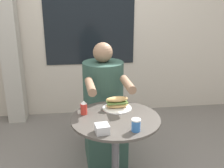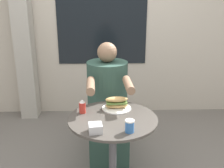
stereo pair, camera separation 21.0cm
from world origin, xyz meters
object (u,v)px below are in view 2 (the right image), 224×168
object	(u,v)px
cafe_table	(113,140)
seated_diner	(108,112)
diner_chair	(107,98)
drink_cup	(130,126)
condiment_bottle	(82,106)
sandwich_on_plate	(117,104)

from	to	relation	value
cafe_table	seated_diner	xyz separation A→B (m)	(-0.03, 0.54, -0.01)
diner_chair	seated_diner	world-z (taller)	seated_diner
drink_cup	condiment_bottle	distance (m)	0.47
condiment_bottle	drink_cup	bearing A→B (deg)	-43.20
sandwich_on_plate	diner_chair	bearing A→B (deg)	95.89
diner_chair	condiment_bottle	distance (m)	0.86
seated_diner	sandwich_on_plate	size ratio (longest dim) A/B	5.00
seated_diner	drink_cup	world-z (taller)	seated_diner
sandwich_on_plate	condiment_bottle	distance (m)	0.28
sandwich_on_plate	condiment_bottle	bearing A→B (deg)	-165.04
seated_diner	condiment_bottle	bearing A→B (deg)	63.15
seated_diner	drink_cup	bearing A→B (deg)	97.63
diner_chair	seated_diner	xyz separation A→B (m)	(0.01, -0.35, -0.01)
condiment_bottle	seated_diner	bearing A→B (deg)	65.75
sandwich_on_plate	cafe_table	bearing A→B (deg)	-102.30
sandwich_on_plate	drink_cup	bearing A→B (deg)	-79.95
cafe_table	diner_chair	size ratio (longest dim) A/B	0.82
diner_chair	seated_diner	bearing A→B (deg)	88.37
sandwich_on_plate	drink_cup	world-z (taller)	sandwich_on_plate
seated_diner	condiment_bottle	size ratio (longest dim) A/B	10.67
sandwich_on_plate	drink_cup	size ratio (longest dim) A/B	2.70
cafe_table	seated_diner	world-z (taller)	seated_diner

